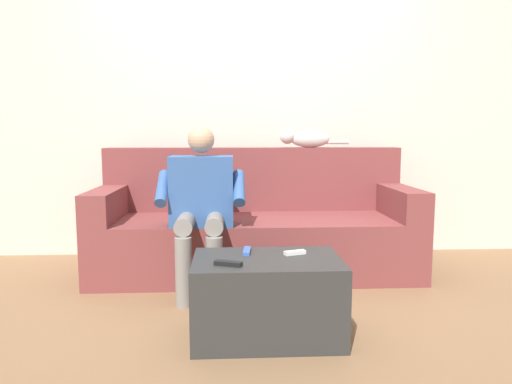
{
  "coord_description": "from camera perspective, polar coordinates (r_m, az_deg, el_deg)",
  "views": [
    {
      "loc": [
        0.18,
        3.27,
        1.02
      ],
      "look_at": [
        0.0,
        -0.02,
        0.6
      ],
      "focal_mm": 33.05,
      "sensor_mm": 36.0,
      "label": 1
    }
  ],
  "objects": [
    {
      "name": "cat_on_backrest",
      "position": [
        3.73,
        5.94,
        6.51
      ],
      "size": [
        0.54,
        0.12,
        0.15
      ],
      "color": "silver",
      "rests_on": "couch"
    },
    {
      "name": "remote_blue",
      "position": [
        2.46,
        -1.11,
        -7.14
      ],
      "size": [
        0.05,
        0.15,
        0.02
      ],
      "primitive_type": "cube",
      "rotation": [
        0.0,
        0.0,
        4.61
      ],
      "color": "#3860B7",
      "rests_on": "coffee_table"
    },
    {
      "name": "couch",
      "position": [
        3.5,
        -0.12,
        -4.46
      ],
      "size": [
        2.29,
        0.83,
        0.9
      ],
      "color": "brown",
      "rests_on": "ground"
    },
    {
      "name": "remote_black",
      "position": [
        2.23,
        -3.38,
        -8.63
      ],
      "size": [
        0.14,
        0.08,
        0.02
      ],
      "primitive_type": "cube",
      "rotation": [
        0.0,
        0.0,
        2.78
      ],
      "color": "black",
      "rests_on": "coffee_table"
    },
    {
      "name": "coffee_table",
      "position": [
        2.41,
        1.34,
        -12.63
      ],
      "size": [
        0.73,
        0.47,
        0.4
      ],
      "color": "#2D2D2D",
      "rests_on": "ground"
    },
    {
      "name": "person_solo_seated",
      "position": [
        3.05,
        -6.64,
        -0.84
      ],
      "size": [
        0.56,
        0.56,
        1.06
      ],
      "color": "#335693",
      "rests_on": "ground"
    },
    {
      "name": "ground_plane",
      "position": [
        2.86,
        0.69,
        -13.67
      ],
      "size": [
        8.0,
        8.0,
        0.0
      ],
      "primitive_type": "plane",
      "color": "#846042"
    },
    {
      "name": "remote_white",
      "position": [
        2.43,
        4.72,
        -7.32
      ],
      "size": [
        0.12,
        0.07,
        0.02
      ],
      "primitive_type": "cube",
      "rotation": [
        0.0,
        0.0,
        3.47
      ],
      "color": "white",
      "rests_on": "coffee_table"
    },
    {
      "name": "back_wall",
      "position": [
        4.0,
        -0.54,
        11.22
      ],
      "size": [
        5.46,
        0.06,
        2.6
      ],
      "primitive_type": "cube",
      "color": "beige",
      "rests_on": "ground"
    }
  ]
}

